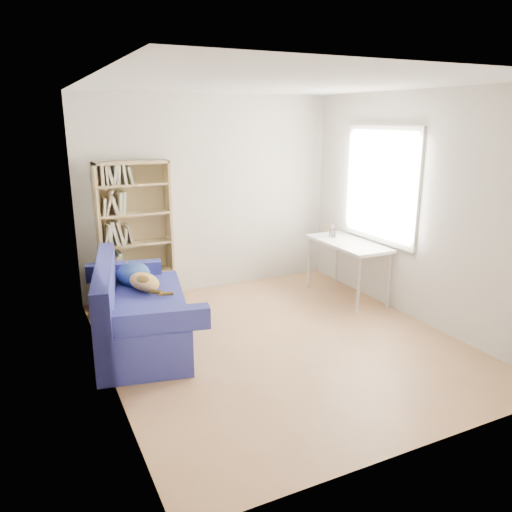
# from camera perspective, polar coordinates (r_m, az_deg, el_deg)

# --- Properties ---
(ground) EXTENTS (4.00, 4.00, 0.00)m
(ground) POSITION_cam_1_polar(r_m,az_deg,el_deg) (5.38, 2.70, -9.73)
(ground) COLOR #A4724A
(ground) RESTS_ON ground
(room_shell) EXTENTS (3.54, 4.04, 2.62)m
(room_shell) POSITION_cam_1_polar(r_m,az_deg,el_deg) (4.99, 3.76, 7.89)
(room_shell) COLOR silver
(room_shell) RESTS_ON ground
(sofa) EXTENTS (1.21, 1.98, 0.90)m
(sofa) POSITION_cam_1_polar(r_m,az_deg,el_deg) (5.40, -13.39, -6.08)
(sofa) COLOR navy
(sofa) RESTS_ON ground
(bookshelf) EXTENTS (0.90, 0.28, 1.80)m
(bookshelf) POSITION_cam_1_polar(r_m,az_deg,el_deg) (6.42, -13.61, 1.87)
(bookshelf) COLOR tan
(bookshelf) RESTS_ON ground
(desk) EXTENTS (0.56, 1.22, 0.75)m
(desk) POSITION_cam_1_polar(r_m,az_deg,el_deg) (6.57, 10.45, 0.98)
(desk) COLOR white
(desk) RESTS_ON ground
(pen_cup) EXTENTS (0.09, 0.09, 0.17)m
(pen_cup) POSITION_cam_1_polar(r_m,az_deg,el_deg) (6.77, 8.74, 2.69)
(pen_cup) COLOR white
(pen_cup) RESTS_ON desk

